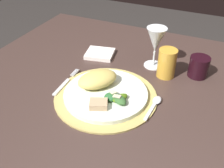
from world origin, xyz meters
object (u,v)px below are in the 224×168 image
Objects in this scene: dark_tumbler at (199,67)px; spoon at (155,104)px; dining_table at (126,129)px; dinner_plate at (106,94)px; fork at (65,83)px; wine_glass at (156,41)px; amber_tumbler at (167,63)px; napkin at (100,54)px.

spoon is at bearing -112.01° from dark_tumbler.
dinner_plate is (-0.06, -0.05, 0.19)m from dining_table.
dining_table is 0.35m from dark_tumbler.
wine_glass is (0.24, 0.25, 0.10)m from fork.
wine_glass is 1.48× the size of amber_tumbler.
dining_table is 0.29m from amber_tumbler.
spoon is 1.18× the size of amber_tumbler.
wine_glass is (0.03, 0.20, 0.28)m from dining_table.
wine_glass is 2.06× the size of dark_tumbler.
dinner_plate is 0.26m from amber_tumbler.
spoon is (0.32, 0.02, 0.00)m from fork.
dark_tumbler is at bearing 2.03° from napkin.
fork is (-0.22, -0.05, 0.18)m from dining_table.
dining_table is at bearing -133.46° from dark_tumbler.
spoon is (0.10, -0.03, 0.18)m from dining_table.
dark_tumbler reaches higher than spoon.
dark_tumbler is at bearing 24.46° from amber_tumbler.
wine_glass is at bearing 45.93° from fork.
wine_glass is 0.18m from dark_tumbler.
wine_glass is at bearing 71.55° from dinner_plate.
amber_tumbler is 1.39× the size of dark_tumbler.
dark_tumbler is (0.41, 0.25, 0.03)m from fork.
wine_glass reaches higher than dinner_plate.
fork is 0.37m from amber_tumbler.
amber_tumbler is 0.12m from dark_tumbler.
wine_glass is (0.23, 0.01, 0.10)m from napkin.
napkin is at bearing -177.97° from dark_tumbler.
wine_glass reaches higher than dining_table.
spoon is at bearing -35.59° from napkin.
dinner_plate reaches higher than spoon.
fork is 1.06× the size of wine_glass.
dinner_plate is 1.74× the size of wine_glass.
fork is 1.57× the size of amber_tumbler.
dining_table is 0.21m from spoon.
dining_table is at bearing 165.68° from spoon.
dinner_plate is at bearing -171.33° from spoon.
dining_table is 11.23× the size of napkin.
napkin reaches higher than dining_table.
spoon is (0.16, 0.02, -0.00)m from dinner_plate.
dining_table is 0.35m from wine_glass.
napkin is (-0.20, 0.19, 0.18)m from dining_table.
napkin is 0.70× the size of wine_glass.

